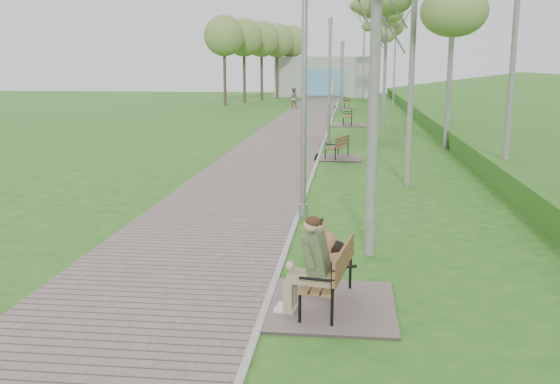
% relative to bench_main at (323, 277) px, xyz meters
% --- Properties ---
extents(ground, '(120.00, 120.00, 0.00)m').
position_rel_bench_main_xyz_m(ground, '(-0.79, 5.79, -0.45)').
color(ground, '#26591B').
rests_on(ground, ground).
extents(walkway, '(3.50, 67.00, 0.04)m').
position_rel_bench_main_xyz_m(walkway, '(-2.54, 27.29, -0.43)').
color(walkway, '#6E5D59').
rests_on(walkway, ground).
extents(kerb, '(0.10, 67.00, 0.05)m').
position_rel_bench_main_xyz_m(kerb, '(-0.79, 27.29, -0.42)').
color(kerb, '#999993').
rests_on(kerb, ground).
extents(embankment, '(14.00, 70.00, 1.60)m').
position_rel_bench_main_xyz_m(embankment, '(11.21, 25.79, -0.45)').
color(embankment, '#498728').
rests_on(embankment, ground).
extents(building_north, '(10.00, 5.20, 4.00)m').
position_rel_bench_main_xyz_m(building_north, '(-2.29, 56.77, 1.55)').
color(building_north, '#9E9E99').
rests_on(building_north, ground).
extents(bench_main, '(1.83, 2.04, 1.60)m').
position_rel_bench_main_xyz_m(bench_main, '(0.00, 0.00, 0.00)').
color(bench_main, '#6E5D59').
rests_on(bench_main, ground).
extents(bench_second, '(1.64, 1.82, 1.00)m').
position_rel_bench_main_xyz_m(bench_second, '(-0.12, 14.09, -0.27)').
color(bench_second, '#6E5D59').
rests_on(bench_second, ground).
extents(bench_third, '(1.95, 2.17, 1.20)m').
position_rel_bench_main_xyz_m(bench_third, '(0.17, 26.42, -0.22)').
color(bench_third, '#6E5D59').
rests_on(bench_third, ground).
extents(bench_far, '(1.62, 1.80, 0.99)m').
position_rel_bench_main_xyz_m(bench_far, '(-0.16, 40.47, -0.27)').
color(bench_far, '#6E5D59').
rests_on(bench_far, ground).
extents(lamp_post_near, '(0.21, 0.21, 5.36)m').
position_rel_bench_main_xyz_m(lamp_post_near, '(-0.67, 5.19, 2.06)').
color(lamp_post_near, gray).
rests_on(lamp_post_near, ground).
extents(lamp_post_second, '(0.20, 0.20, 5.15)m').
position_rel_bench_main_xyz_m(lamp_post_second, '(-0.56, 17.65, 1.96)').
color(lamp_post_second, gray).
rests_on(lamp_post_second, ground).
extents(lamp_post_third, '(0.19, 0.19, 4.79)m').
position_rel_bench_main_xyz_m(lamp_post_third, '(-0.39, 35.80, 1.79)').
color(lamp_post_third, gray).
rests_on(lamp_post_third, ground).
extents(lamp_post_far, '(0.20, 0.20, 5.23)m').
position_rel_bench_main_xyz_m(lamp_post_far, '(-0.40, 46.47, 2.00)').
color(lamp_post_far, gray).
rests_on(lamp_post_far, ground).
extents(pedestrian_near, '(0.77, 0.66, 1.79)m').
position_rel_bench_main_xyz_m(pedestrian_near, '(-1.44, 48.14, 0.45)').
color(pedestrian_near, beige).
rests_on(pedestrian_near, ground).
extents(pedestrian_far, '(0.78, 0.61, 1.58)m').
position_rel_bench_main_xyz_m(pedestrian_far, '(-3.96, 38.58, 0.34)').
color(pedestrian_far, gray).
rests_on(pedestrian_far, ground).
extents(birch_mid_c, '(2.60, 2.60, 7.87)m').
position_rel_bench_main_xyz_m(birch_mid_c, '(2.00, 24.21, 5.73)').
color(birch_mid_c, silver).
rests_on(birch_mid_c, ground).
extents(birch_far_b, '(2.61, 2.61, 8.23)m').
position_rel_bench_main_xyz_m(birch_far_b, '(1.94, 33.32, 6.02)').
color(birch_far_b, silver).
rests_on(birch_far_b, ground).
extents(birch_far_c, '(2.44, 2.44, 10.35)m').
position_rel_bench_main_xyz_m(birch_far_c, '(3.73, 43.16, 7.68)').
color(birch_far_c, silver).
rests_on(birch_far_c, ground).
extents(birch_distant_a, '(2.56, 2.56, 8.80)m').
position_rel_bench_main_xyz_m(birch_distant_a, '(1.36, 48.38, 6.46)').
color(birch_distant_a, silver).
rests_on(birch_distant_a, ground).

